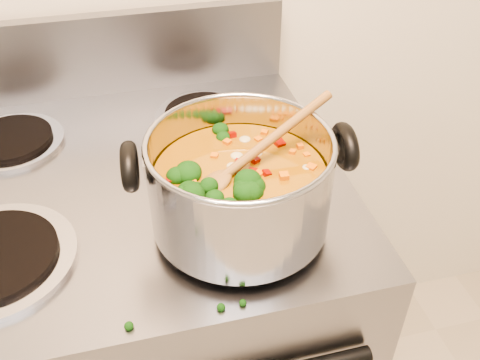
# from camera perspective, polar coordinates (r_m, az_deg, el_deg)

# --- Properties ---
(electric_range) EXTENTS (0.73, 0.66, 1.08)m
(electric_range) POSITION_cam_1_polar(r_m,az_deg,el_deg) (1.22, -9.93, -16.61)
(electric_range) COLOR gray
(electric_range) RESTS_ON ground
(stockpot) EXTENTS (0.31, 0.25, 0.15)m
(stockpot) POSITION_cam_1_polar(r_m,az_deg,el_deg) (0.73, -0.00, -0.55)
(stockpot) COLOR #A6A6AE
(stockpot) RESTS_ON electric_range
(wooden_spoon) EXTENTS (0.23, 0.11, 0.09)m
(wooden_spoon) POSITION_cam_1_polar(r_m,az_deg,el_deg) (0.71, 0.44, 2.10)
(wooden_spoon) COLOR brown
(wooden_spoon) RESTS_ON stockpot
(cooktop_crumbs) EXTENTS (0.40, 0.34, 0.01)m
(cooktop_crumbs) POSITION_cam_1_polar(r_m,az_deg,el_deg) (0.80, -3.24, -3.45)
(cooktop_crumbs) COLOR black
(cooktop_crumbs) RESTS_ON electric_range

